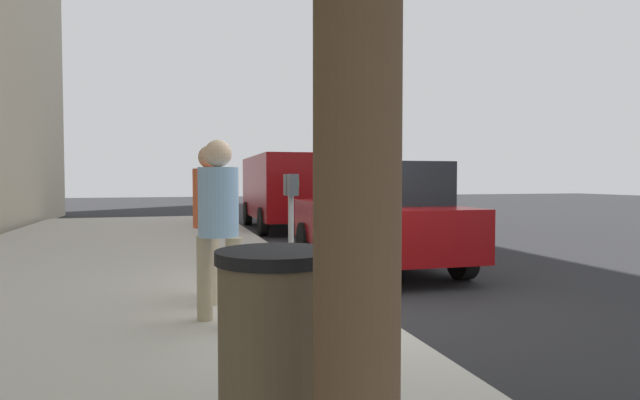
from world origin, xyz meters
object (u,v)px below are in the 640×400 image
object	(u,v)px
pedestrian_at_meter	(210,210)
parked_van_far	(286,187)
pedestrian_bystander	(218,217)
trash_bin	(277,354)
parked_sedan_near	(375,215)
parking_meter	(291,207)

from	to	relation	value
pedestrian_at_meter	parked_van_far	xyz separation A→B (m)	(9.43, -2.92, 0.10)
pedestrian_at_meter	pedestrian_bystander	bearing A→B (deg)	-90.19
pedestrian_at_meter	pedestrian_bystander	distance (m)	0.94
pedestrian_at_meter	trash_bin	world-z (taller)	pedestrian_at_meter
pedestrian_at_meter	parked_van_far	bearing A→B (deg)	72.18
parked_sedan_near	parked_van_far	world-z (taller)	parked_van_far
parked_sedan_near	parked_van_far	bearing A→B (deg)	-0.01
pedestrian_bystander	trash_bin	distance (m)	2.52
trash_bin	pedestrian_at_meter	bearing A→B (deg)	1.02
pedestrian_at_meter	pedestrian_bystander	world-z (taller)	pedestrian_at_meter
trash_bin	parked_sedan_near	bearing A→B (deg)	-26.29
parked_sedan_near	parking_meter	bearing A→B (deg)	137.09
parking_meter	pedestrian_bystander	bearing A→B (deg)	141.63
parking_meter	parked_van_far	distance (m)	9.34
pedestrian_bystander	parked_van_far	size ratio (longest dim) A/B	0.33
parked_sedan_near	trash_bin	size ratio (longest dim) A/B	4.40
pedestrian_at_meter	parked_sedan_near	bearing A→B (deg)	38.60
parking_meter	pedestrian_at_meter	size ratio (longest dim) A/B	0.82
trash_bin	parking_meter	bearing A→B (deg)	-13.96
parking_meter	parked_van_far	size ratio (longest dim) A/B	0.27
parking_meter	pedestrian_at_meter	world-z (taller)	pedestrian_at_meter
pedestrian_bystander	trash_bin	xyz separation A→B (m)	(-2.47, -0.05, -0.49)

